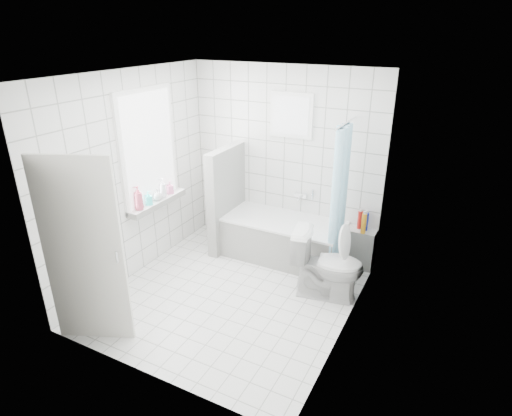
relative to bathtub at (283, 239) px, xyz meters
The scene contains 19 objects.
ground 1.18m from the bathtub, 99.37° to the right, with size 3.00×3.00×0.00m, color white.
ceiling 2.58m from the bathtub, 99.37° to the right, with size 3.00×3.00×0.00m, color white.
wall_back 1.09m from the bathtub, 116.33° to the left, with size 2.80×0.02×2.60m, color white.
wall_front 2.82m from the bathtub, 94.04° to the right, with size 2.80×0.02×2.60m, color white.
wall_left 2.19m from the bathtub, 144.64° to the right, with size 0.02×3.00×2.60m, color white.
wall_right 1.94m from the bathtub, 42.81° to the right, with size 0.02×3.00×2.60m, color white.
window_left 2.18m from the bathtub, 151.83° to the right, with size 0.01×0.90×1.40m, color white.
window_back 1.69m from the bathtub, 104.53° to the left, with size 0.50×0.01×0.50m, color white.
window_sill 1.80m from the bathtub, 151.12° to the right, with size 0.18×1.02×0.08m, color white.
door 2.76m from the bathtub, 113.65° to the right, with size 0.04×0.80×2.00m, color silver.
bathtub is the anchor object (origin of this frame).
partition_wall 1.00m from the bathtub, behind, with size 0.15×0.85×1.50m, color white.
tiled_ledge 1.04m from the bathtub, 14.16° to the left, with size 0.40×0.24×0.55m, color white.
toilet 1.05m from the bathtub, 36.16° to the right, with size 0.48×0.84×0.85m, color white.
curtain_rod 1.87m from the bathtub, ahead, with size 0.02×0.02×0.80m, color silver.
shower_curtain 1.12m from the bathtub, 11.46° to the right, with size 0.14×0.48×1.78m, color #55CBFA, non-canonical shape.
tub_faucet 0.66m from the bathtub, 73.38° to the left, with size 0.18×0.06×0.06m, color silver.
sill_bottles 1.90m from the bathtub, 147.95° to the right, with size 0.18×0.76×0.32m.
ledge_bottles 1.12m from the bathtub, 12.86° to the left, with size 0.15×0.18×0.27m.
Camera 1 is at (2.29, -3.80, 3.05)m, focal length 30.00 mm.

